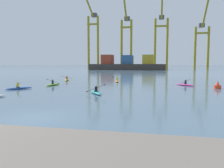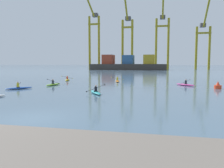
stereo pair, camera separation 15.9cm
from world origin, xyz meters
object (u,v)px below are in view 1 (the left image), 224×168
Objects in this scene: gantry_crane_west_mid at (126,35)px; kayak_magenta at (185,84)px; gantry_crane_east_mid at (161,35)px; channel_buoy at (218,86)px; kayak_teal at (96,92)px; kayak_lime at (53,84)px; kayak_blue at (19,88)px; container_barge at (127,65)px; kayak_yellow at (67,80)px; gantry_crane_east at (202,39)px; gantry_crane_west at (93,34)px; kayak_orange at (117,81)px.

gantry_crane_west_mid is 88.61m from kayak_magenta.
gantry_crane_east_mid reaches higher than channel_buoy.
gantry_crane_west_mid reaches higher than kayak_teal.
kayak_lime reaches higher than kayak_blue.
kayak_magenta is at bearing -76.19° from container_barge.
kayak_magenta is (19.11, 3.79, 0.00)m from kayak_lime.
kayak_blue is (-0.45, -93.35, -17.98)m from gantry_crane_west_mid.
kayak_teal is 10.98m from kayak_blue.
kayak_yellow is (-20.84, 5.42, 0.00)m from kayak_magenta.
kayak_teal is at bearing -40.70° from kayak_lime.
container_barge is at bearing 88.76° from kayak_yellow.
container_barge is at bearing 95.62° from kayak_teal.
kayak_yellow is at bearing -101.78° from gantry_crane_east_mid.
gantry_crane_east_mid is (16.56, 14.02, 15.85)m from container_barge.
container_barge is 0.94× the size of gantry_crane_west_mid.
kayak_magenta is at bearing -101.25° from gantry_crane_east.
gantry_crane_west is 38.45× the size of channel_buoy.
gantry_crane_east_mid reaches higher than kayak_orange.
container_barge is 80.74m from kayak_magenta.
kayak_blue is at bearing 168.74° from kayak_teal.
gantry_crane_west_mid is at bearing 89.94° from kayak_yellow.
gantry_crane_west_mid is (-1.49, 5.87, 15.54)m from container_barge.
gantry_crane_east is at bearing 9.85° from gantry_crane_west_mid.
gantry_crane_west reaches higher than container_barge.
channel_buoy reaches higher than kayak_lime.
gantry_crane_west reaches higher than gantry_crane_east.
kayak_orange is at bearing -95.44° from gantry_crane_east_mid.
container_barge is at bearing -161.34° from gantry_crane_east.
kayak_lime is (1.64, -88.03, -17.98)m from gantry_crane_west_mid.
kayak_yellow is (18.58, -80.27, -19.29)m from gantry_crane_west.
container_barge reaches higher than kayak_orange.
gantry_crane_west is at bearing 160.04° from container_barge.
container_barge is 11.58× the size of kayak_teal.
kayak_magenta is (20.75, -84.25, -17.98)m from gantry_crane_west_mid.
gantry_crane_west is 84.62m from kayak_yellow.
kayak_yellow is (-18.14, -86.98, -18.29)m from gantry_crane_east_mid.
gantry_crane_east is 95.33m from kayak_yellow.
kayak_lime is at bearing -79.41° from kayak_yellow.
kayak_teal is 0.94× the size of kayak_yellow.
gantry_crane_west is 0.97× the size of gantry_crane_west_mid.
container_barge is 41.63m from gantry_crane_east.
gantry_crane_west is 11.18× the size of kayak_orange.
gantry_crane_east reaches higher than kayak_orange.
kayak_teal reaches higher than kayak_yellow.
kayak_lime is at bearing -88.94° from gantry_crane_west_mid.
kayak_lime is (-16.42, -96.18, -18.29)m from gantry_crane_east_mid.
kayak_magenta reaches higher than kayak_yellow.
kayak_teal reaches higher than kayak_orange.
kayak_orange is at bearing -70.70° from gantry_crane_west.
kayak_teal is (-7.74, -103.65, -18.29)m from gantry_crane_east_mid.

